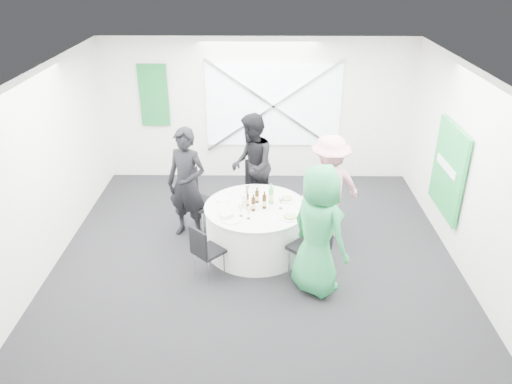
{
  "coord_description": "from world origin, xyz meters",
  "views": [
    {
      "loc": [
        0.08,
        -6.42,
        4.27
      ],
      "look_at": [
        0.0,
        0.2,
        1.0
      ],
      "focal_mm": 35.0,
      "sensor_mm": 36.0,
      "label": 1
    }
  ],
  "objects_px": {
    "person_woman_green": "(318,231)",
    "green_water_bottle": "(271,196)",
    "chair_front_right": "(314,244)",
    "chair_back": "(257,183)",
    "person_woman_pink": "(329,187)",
    "clear_water_bottle": "(244,201)",
    "chair_front_left": "(204,249)",
    "person_man_back_left": "(187,184)",
    "person_man_back": "(252,166)",
    "chair_back_left": "(195,196)",
    "chair_back_right": "(324,202)",
    "banquet_table": "(256,228)"
  },
  "relations": [
    {
      "from": "person_woman_pink",
      "to": "person_man_back",
      "type": "bearing_deg",
      "value": -53.42
    },
    {
      "from": "person_woman_green",
      "to": "banquet_table",
      "type": "bearing_deg",
      "value": -0.0
    },
    {
      "from": "chair_back",
      "to": "clear_water_bottle",
      "type": "relative_size",
      "value": 3.31
    },
    {
      "from": "chair_back_left",
      "to": "chair_front_left",
      "type": "height_order",
      "value": "chair_back_left"
    },
    {
      "from": "chair_back_left",
      "to": "chair_back_right",
      "type": "xyz_separation_m",
      "value": [
        2.09,
        -0.13,
        -0.04
      ]
    },
    {
      "from": "chair_back_left",
      "to": "chair_back_right",
      "type": "bearing_deg",
      "value": -61.15
    },
    {
      "from": "chair_front_right",
      "to": "person_man_back",
      "type": "relative_size",
      "value": 0.57
    },
    {
      "from": "chair_front_right",
      "to": "chair_back_right",
      "type": "bearing_deg",
      "value": -147.47
    },
    {
      "from": "chair_back_right",
      "to": "clear_water_bottle",
      "type": "bearing_deg",
      "value": -91.36
    },
    {
      "from": "person_man_back_left",
      "to": "person_woman_pink",
      "type": "distance_m",
      "value": 2.24
    },
    {
      "from": "chair_front_right",
      "to": "clear_water_bottle",
      "type": "bearing_deg",
      "value": -82.78
    },
    {
      "from": "chair_front_right",
      "to": "chair_back",
      "type": "bearing_deg",
      "value": -113.83
    },
    {
      "from": "chair_front_right",
      "to": "green_water_bottle",
      "type": "bearing_deg",
      "value": -102.57
    },
    {
      "from": "person_woman_green",
      "to": "person_man_back_left",
      "type": "bearing_deg",
      "value": 13.13
    },
    {
      "from": "chair_front_left",
      "to": "person_man_back",
      "type": "height_order",
      "value": "person_man_back"
    },
    {
      "from": "banquet_table",
      "to": "person_man_back_left",
      "type": "xyz_separation_m",
      "value": [
        -1.1,
        0.45,
        0.53
      ]
    },
    {
      "from": "person_man_back_left",
      "to": "green_water_bottle",
      "type": "height_order",
      "value": "person_man_back_left"
    },
    {
      "from": "banquet_table",
      "to": "person_woman_green",
      "type": "distance_m",
      "value": 1.39
    },
    {
      "from": "person_woman_pink",
      "to": "person_man_back_left",
      "type": "bearing_deg",
      "value": -21.62
    },
    {
      "from": "chair_back_left",
      "to": "green_water_bottle",
      "type": "xyz_separation_m",
      "value": [
        1.23,
        -0.54,
        0.28
      ]
    },
    {
      "from": "chair_back_left",
      "to": "chair_front_left",
      "type": "bearing_deg",
      "value": -135.48
    },
    {
      "from": "chair_back_left",
      "to": "person_woman_green",
      "type": "relative_size",
      "value": 0.56
    },
    {
      "from": "chair_front_left",
      "to": "person_man_back",
      "type": "xyz_separation_m",
      "value": [
        0.63,
        1.95,
        0.43
      ]
    },
    {
      "from": "banquet_table",
      "to": "chair_front_left",
      "type": "distance_m",
      "value": 1.03
    },
    {
      "from": "person_woman_green",
      "to": "green_water_bottle",
      "type": "height_order",
      "value": "person_woman_green"
    },
    {
      "from": "banquet_table",
      "to": "green_water_bottle",
      "type": "bearing_deg",
      "value": 24.57
    },
    {
      "from": "green_water_bottle",
      "to": "chair_back_right",
      "type": "bearing_deg",
      "value": 25.33
    },
    {
      "from": "chair_front_right",
      "to": "person_woman_green",
      "type": "bearing_deg",
      "value": 51.24
    },
    {
      "from": "chair_front_left",
      "to": "green_water_bottle",
      "type": "height_order",
      "value": "green_water_bottle"
    },
    {
      "from": "clear_water_bottle",
      "to": "banquet_table",
      "type": "bearing_deg",
      "value": 14.76
    },
    {
      "from": "chair_back",
      "to": "chair_front_right",
      "type": "xyz_separation_m",
      "value": [
        0.81,
        -2.03,
        0.05
      ]
    },
    {
      "from": "chair_front_left",
      "to": "chair_back_right",
      "type": "bearing_deg",
      "value": -101.22
    },
    {
      "from": "person_man_back",
      "to": "person_woman_pink",
      "type": "xyz_separation_m",
      "value": [
        1.23,
        -0.75,
        -0.04
      ]
    },
    {
      "from": "chair_front_left",
      "to": "person_man_back_left",
      "type": "height_order",
      "value": "person_man_back_left"
    },
    {
      "from": "chair_back",
      "to": "green_water_bottle",
      "type": "bearing_deg",
      "value": -78.71
    },
    {
      "from": "banquet_table",
      "to": "chair_front_left",
      "type": "relative_size",
      "value": 1.9
    },
    {
      "from": "chair_back_left",
      "to": "person_woman_green",
      "type": "xyz_separation_m",
      "value": [
        1.84,
        -1.61,
        0.31
      ]
    },
    {
      "from": "chair_back_right",
      "to": "chair_back_left",
      "type": "bearing_deg",
      "value": -118.73
    },
    {
      "from": "chair_back_left",
      "to": "person_woman_pink",
      "type": "xyz_separation_m",
      "value": [
        2.15,
        -0.17,
        0.25
      ]
    },
    {
      "from": "person_woman_pink",
      "to": "person_woman_green",
      "type": "distance_m",
      "value": 1.47
    },
    {
      "from": "chair_back_left",
      "to": "banquet_table",
      "type": "bearing_deg",
      "value": -90.0
    },
    {
      "from": "chair_front_left",
      "to": "person_woman_pink",
      "type": "xyz_separation_m",
      "value": [
        1.86,
        1.2,
        0.38
      ]
    },
    {
      "from": "banquet_table",
      "to": "person_woman_pink",
      "type": "distance_m",
      "value": 1.32
    },
    {
      "from": "person_woman_green",
      "to": "green_water_bottle",
      "type": "bearing_deg",
      "value": -11.2
    },
    {
      "from": "person_woman_pink",
      "to": "person_woman_green",
      "type": "bearing_deg",
      "value": 55.64
    },
    {
      "from": "chair_front_right",
      "to": "person_man_back_left",
      "type": "relative_size",
      "value": 0.56
    },
    {
      "from": "chair_back_right",
      "to": "person_man_back",
      "type": "bearing_deg",
      "value": -146.2
    },
    {
      "from": "chair_front_left",
      "to": "person_man_back_left",
      "type": "distance_m",
      "value": 1.32
    },
    {
      "from": "person_man_back_left",
      "to": "banquet_table",
      "type": "bearing_deg",
      "value": 0.0
    },
    {
      "from": "person_woman_pink",
      "to": "clear_water_bottle",
      "type": "height_order",
      "value": "person_woman_pink"
    }
  ]
}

